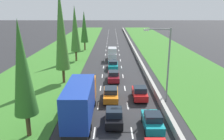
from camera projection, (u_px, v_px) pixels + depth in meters
ground_plane at (113, 48)px, 64.25m from camera, size 300.00×300.00×0.00m
grass_verge_left at (69, 48)px, 64.30m from camera, size 14.00×140.00×0.04m
grass_verge_right at (164, 48)px, 64.18m from camera, size 14.00×140.00×0.04m
median_barrier at (133, 47)px, 64.11m from camera, size 0.44×120.00×0.85m
lane_markings at (113, 48)px, 64.25m from camera, size 3.64×116.00×0.01m
blue_box_truck_left_lane at (82, 101)px, 22.65m from camera, size 2.46×9.40×4.18m
black_hatchback_centre_lane at (115, 116)px, 22.28m from camera, size 1.74×3.90×1.72m
orange_sedan_centre_lane at (112, 94)px, 28.18m from camera, size 1.82×4.50×1.64m
maroon_sedan_centre_lane at (115, 76)px, 35.52m from camera, size 1.82×4.50×1.64m
teal_sedan_centre_lane at (114, 65)px, 42.52m from camera, size 1.82×4.50×1.64m
silver_van_centre_lane at (113, 54)px, 49.47m from camera, size 1.96×4.90×2.82m
teal_hatchback_right_lane at (153, 121)px, 21.33m from camera, size 1.74×3.90×1.72m
red_hatchback_right_lane_third at (141, 93)px, 28.40m from camera, size 1.74×3.90×1.72m
poplar_tree_nearest at (23, 69)px, 18.84m from camera, size 2.06×2.06×10.44m
poplar_tree_second at (62, 29)px, 32.79m from camera, size 2.15×2.15×14.17m
poplar_tree_third at (76, 29)px, 47.32m from camera, size 2.10×2.10×11.86m
poplar_tree_fourth at (85, 27)px, 59.92m from camera, size 2.06×2.06×10.53m
street_light_mast at (167, 60)px, 26.66m from camera, size 3.20×0.28×9.00m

